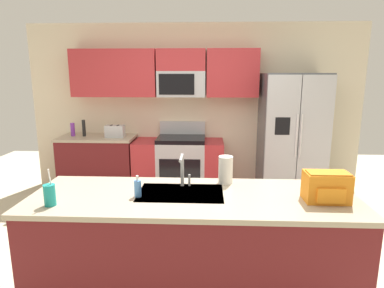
# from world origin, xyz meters

# --- Properties ---
(ground_plane) EXTENTS (9.00, 9.00, 0.00)m
(ground_plane) POSITION_xyz_m (0.00, 0.00, 0.00)
(ground_plane) COLOR beige
(ground_plane) RESTS_ON ground
(kitchen_wall_unit) EXTENTS (5.20, 0.43, 2.60)m
(kitchen_wall_unit) POSITION_xyz_m (-0.14, 2.08, 1.47)
(kitchen_wall_unit) COLOR beige
(kitchen_wall_unit) RESTS_ON ground
(back_counter) EXTENTS (1.15, 0.63, 0.90)m
(back_counter) POSITION_xyz_m (-1.49, 1.80, 0.45)
(back_counter) COLOR maroon
(back_counter) RESTS_ON ground
(range_oven) EXTENTS (1.36, 0.61, 1.10)m
(range_oven) POSITION_xyz_m (-0.23, 1.80, 0.44)
(range_oven) COLOR #B7BABF
(range_oven) RESTS_ON ground
(refrigerator) EXTENTS (0.90, 0.76, 1.85)m
(refrigerator) POSITION_xyz_m (1.44, 1.73, 0.93)
(refrigerator) COLOR #4C4F54
(refrigerator) RESTS_ON ground
(island_counter) EXTENTS (2.57, 0.88, 0.90)m
(island_counter) POSITION_xyz_m (0.09, -0.63, 0.45)
(island_counter) COLOR maroon
(island_counter) RESTS_ON ground
(toaster) EXTENTS (0.28, 0.16, 0.18)m
(toaster) POSITION_xyz_m (-1.20, 1.75, 0.99)
(toaster) COLOR #B7BABF
(toaster) RESTS_ON back_counter
(pepper_mill) EXTENTS (0.05, 0.05, 0.25)m
(pepper_mill) POSITION_xyz_m (-1.69, 1.80, 1.03)
(pepper_mill) COLOR black
(pepper_mill) RESTS_ON back_counter
(bottle_purple) EXTENTS (0.06, 0.06, 0.20)m
(bottle_purple) POSITION_xyz_m (-1.87, 1.82, 1.00)
(bottle_purple) COLOR purple
(bottle_purple) RESTS_ON back_counter
(sink_faucet) EXTENTS (0.08, 0.21, 0.28)m
(sink_faucet) POSITION_xyz_m (-0.00, -0.44, 1.07)
(sink_faucet) COLOR #B7BABF
(sink_faucet) RESTS_ON island_counter
(drink_cup_teal) EXTENTS (0.08, 0.08, 0.28)m
(drink_cup_teal) POSITION_xyz_m (-0.93, -0.88, 0.98)
(drink_cup_teal) COLOR teal
(drink_cup_teal) RESTS_ON island_counter
(soap_dispenser) EXTENTS (0.06, 0.06, 0.17)m
(soap_dispenser) POSITION_xyz_m (-0.34, -0.68, 0.97)
(soap_dispenser) COLOR #4C8CD8
(soap_dispenser) RESTS_ON island_counter
(paper_towel_roll) EXTENTS (0.12, 0.12, 0.24)m
(paper_towel_roll) POSITION_xyz_m (0.36, -0.32, 1.02)
(paper_towel_roll) COLOR white
(paper_towel_roll) RESTS_ON island_counter
(backpack) EXTENTS (0.32, 0.22, 0.23)m
(backpack) POSITION_xyz_m (1.09, -0.71, 1.02)
(backpack) COLOR orange
(backpack) RESTS_ON island_counter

